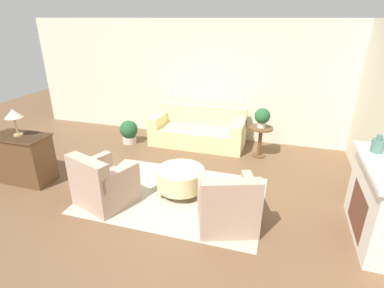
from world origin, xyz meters
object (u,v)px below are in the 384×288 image
object	(u,v)px
armchair_right	(227,206)
potted_plant_on_side_table	(262,117)
ottoman_table	(181,178)
table_lamp	(13,115)
dresser	(24,158)
armchair_left	(103,184)
side_table	(260,137)
potted_plant_floor	(129,131)
couch	(198,131)
vase_mantel_near	(378,145)

from	to	relation	value
armchair_right	potted_plant_on_side_table	world-z (taller)	potted_plant_on_side_table
ottoman_table	table_lamp	bearing A→B (deg)	-171.96
armchair_right	dresser	bearing A→B (deg)	176.42
armchair_left	armchair_right	size ratio (longest dim) A/B	1.00
armchair_left	potted_plant_on_side_table	xyz separation A→B (m)	(2.24, 2.57, 0.56)
side_table	potted_plant_floor	bearing A→B (deg)	-177.31
couch	ottoman_table	bearing A→B (deg)	-81.79
ottoman_table	side_table	xyz separation A→B (m)	(1.15, 1.92, 0.15)
potted_plant_on_side_table	side_table	bearing A→B (deg)	-116.57
vase_mantel_near	armchair_right	bearing A→B (deg)	-158.40
couch	ottoman_table	world-z (taller)	couch
armchair_right	ottoman_table	size ratio (longest dim) A/B	1.26
side_table	armchair_right	bearing A→B (deg)	-95.01
side_table	table_lamp	distance (m)	4.71
armchair_left	side_table	xyz separation A→B (m)	(2.24, 2.57, 0.10)
potted_plant_on_side_table	table_lamp	xyz separation A→B (m)	(-4.02, -2.33, 0.37)
side_table	potted_plant_floor	world-z (taller)	side_table
dresser	potted_plant_floor	bearing A→B (deg)	66.59
potted_plant_on_side_table	couch	bearing A→B (deg)	168.93
armchair_left	dresser	xyz separation A→B (m)	(-1.77, 0.24, 0.12)
potted_plant_on_side_table	table_lamp	bearing A→B (deg)	-149.90
potted_plant_on_side_table	table_lamp	world-z (taller)	table_lamp
armchair_left	side_table	distance (m)	3.41
couch	side_table	size ratio (longest dim) A/B	3.26
potted_plant_on_side_table	armchair_left	bearing A→B (deg)	-131.15
side_table	potted_plant_on_side_table	bearing A→B (deg)	63.43
potted_plant_floor	table_lamp	xyz separation A→B (m)	(-0.95, -2.18, 0.98)
armchair_right	dresser	world-z (taller)	dresser
potted_plant_on_side_table	vase_mantel_near	bearing A→B (deg)	-47.60
dresser	armchair_left	bearing A→B (deg)	-7.61
side_table	armchair_left	bearing A→B (deg)	-131.15
couch	dresser	size ratio (longest dim) A/B	2.17
side_table	vase_mantel_near	bearing A→B (deg)	-47.60
dresser	table_lamp	xyz separation A→B (m)	(0.00, 0.00, 0.81)
armchair_right	vase_mantel_near	xyz separation A→B (m)	(1.89, 0.75, 0.87)
vase_mantel_near	table_lamp	size ratio (longest dim) A/B	0.52
vase_mantel_near	potted_plant_on_side_table	distance (m)	2.48
ottoman_table	side_table	size ratio (longest dim) A/B	1.21
vase_mantel_near	table_lamp	xyz separation A→B (m)	(-5.68, -0.51, 0.07)
potted_plant_on_side_table	potted_plant_floor	size ratio (longest dim) A/B	0.74
couch	armchair_right	size ratio (longest dim) A/B	2.14
dresser	potted_plant_on_side_table	size ratio (longest dim) A/B	2.43
couch	table_lamp	xyz separation A→B (m)	(-2.55, -2.62, 0.96)
dresser	ottoman_table	bearing A→B (deg)	8.04
vase_mantel_near	potted_plant_floor	size ratio (longest dim) A/B	0.45
armchair_right	dresser	size ratio (longest dim) A/B	1.01
armchair_left	ottoman_table	xyz separation A→B (m)	(1.09, 0.64, -0.05)
potted_plant_on_side_table	ottoman_table	bearing A→B (deg)	-120.88
ottoman_table	vase_mantel_near	world-z (taller)	vase_mantel_near
armchair_right	table_lamp	distance (m)	3.91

